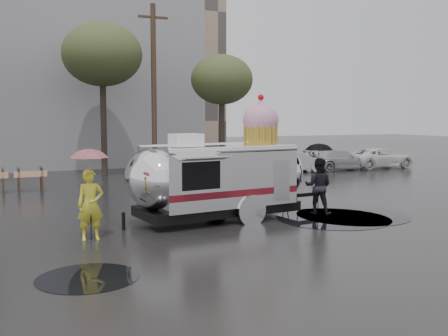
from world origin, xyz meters
name	(u,v)px	position (x,y,z in m)	size (l,w,h in m)	color
ground	(209,230)	(0.00, 0.00, 0.00)	(120.00, 120.00, 0.00)	black
puddles	(320,222)	(3.38, -0.40, 0.01)	(11.52, 6.01, 0.01)	black
grey_building	(14,64)	(-4.00, 24.00, 6.50)	(22.00, 12.00, 13.00)	gray
utility_pole	(154,88)	(2.50, 14.00, 4.62)	(1.60, 0.28, 9.00)	#473323
tree_mid	(102,55)	(0.00, 15.00, 6.34)	(4.20, 4.20, 8.03)	#382D26
tree_right	(222,80)	(6.00, 13.00, 5.06)	(3.36, 3.36, 6.42)	#382D26
parked_cars	(321,158)	(11.78, 12.00, 0.72)	(13.20, 1.90, 1.50)	silver
airstream_trailer	(221,174)	(0.91, 1.30, 1.36)	(7.18, 3.28, 3.89)	silver
person_left	(90,205)	(-3.19, 0.09, 0.90)	(0.65, 0.43, 1.79)	yellow
umbrella_pink	(89,163)	(-3.19, 0.09, 1.95)	(1.17, 1.17, 2.35)	pink
person_right	(318,186)	(4.07, 0.76, 0.90)	(0.86, 0.48, 1.80)	black
umbrella_black	(319,154)	(4.07, 0.76, 1.92)	(1.10, 1.10, 2.30)	black
tripod	(290,185)	(3.42, 1.41, 0.90)	(0.61, 0.60, 1.52)	black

